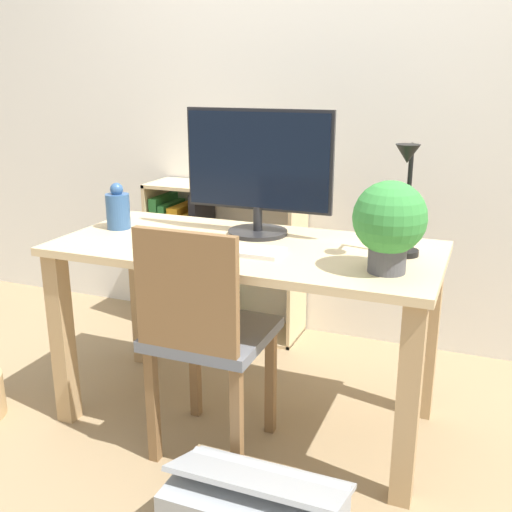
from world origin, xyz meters
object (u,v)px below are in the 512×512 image
object	(u,v)px
chair	(205,332)
potted_plant	(390,222)
monitor	(258,167)
keyboard	(229,249)
vase	(118,209)
bookshelf	(200,261)
desk_lamp	(407,190)

from	to	relation	value
chair	potted_plant	bearing A→B (deg)	8.07
monitor	keyboard	size ratio (longest dim) A/B	1.51
vase	bookshelf	size ratio (longest dim) A/B	0.23
desk_lamp	vase	bearing A→B (deg)	179.60
vase	chair	distance (m)	0.71
desk_lamp	chair	size ratio (longest dim) A/B	0.45
chair	desk_lamp	bearing A→B (deg)	20.30
monitor	bookshelf	size ratio (longest dim) A/B	0.72
keyboard	chair	size ratio (longest dim) A/B	0.45
vase	chair	world-z (taller)	vase
keyboard	monitor	bearing A→B (deg)	88.10
monitor	potted_plant	distance (m)	0.64
vase	bookshelf	world-z (taller)	vase
potted_plant	bookshelf	bearing A→B (deg)	141.44
keyboard	vase	distance (m)	0.58
monitor	keyboard	bearing A→B (deg)	-91.90
keyboard	bookshelf	xyz separation A→B (m)	(-0.58, 0.88, -0.37)
vase	keyboard	bearing A→B (deg)	-13.05
keyboard	desk_lamp	xyz separation A→B (m)	(0.59, 0.12, 0.23)
keyboard	vase	size ratio (longest dim) A/B	2.08
keyboard	vase	bearing A→B (deg)	166.95
potted_plant	bookshelf	distance (m)	1.56
desk_lamp	monitor	bearing A→B (deg)	166.94
bookshelf	desk_lamp	bearing A→B (deg)	-32.90
monitor	chair	xyz separation A→B (m)	(-0.02, -0.44, -0.51)
desk_lamp	chair	world-z (taller)	desk_lamp
potted_plant	keyboard	bearing A→B (deg)	176.53
chair	keyboard	bearing A→B (deg)	79.39
keyboard	bookshelf	distance (m)	1.11
monitor	desk_lamp	bearing A→B (deg)	-13.06
vase	desk_lamp	bearing A→B (deg)	-0.40
vase	chair	bearing A→B (deg)	-30.18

